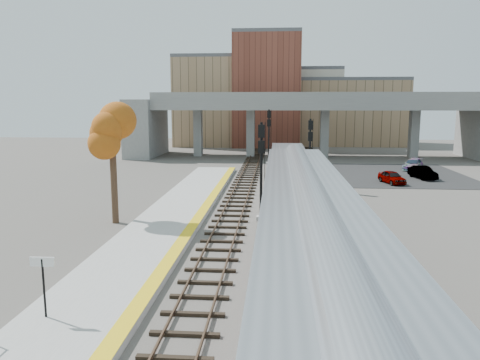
% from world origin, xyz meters
% --- Properties ---
extents(ground, '(160.00, 160.00, 0.00)m').
position_xyz_m(ground, '(0.00, 0.00, 0.00)').
color(ground, '#47423D').
rests_on(ground, ground).
extents(platform, '(4.50, 60.00, 0.35)m').
position_xyz_m(platform, '(-7.25, 0.00, 0.17)').
color(platform, '#9E9E99').
rests_on(platform, ground).
extents(yellow_strip, '(0.70, 60.00, 0.01)m').
position_xyz_m(yellow_strip, '(-5.35, 0.00, 0.35)').
color(yellow_strip, yellow).
rests_on(yellow_strip, platform).
extents(tracks, '(10.70, 95.00, 0.25)m').
position_xyz_m(tracks, '(0.93, 12.50, 0.08)').
color(tracks, black).
rests_on(tracks, ground).
extents(overpass, '(54.00, 12.00, 9.50)m').
position_xyz_m(overpass, '(4.92, 45.00, 5.81)').
color(overpass, slate).
rests_on(overpass, ground).
extents(buildings_far, '(43.00, 21.00, 20.60)m').
position_xyz_m(buildings_far, '(1.26, 66.57, 7.88)').
color(buildings_far, '#967857').
rests_on(buildings_far, ground).
extents(parking_lot, '(14.00, 18.00, 0.04)m').
position_xyz_m(parking_lot, '(14.00, 28.00, 0.02)').
color(parking_lot, black).
rests_on(parking_lot, ground).
extents(locomotive, '(3.02, 19.05, 4.10)m').
position_xyz_m(locomotive, '(1.00, 13.29, 2.28)').
color(locomotive, '#A8AAB2').
rests_on(locomotive, ground).
extents(coach, '(3.03, 25.00, 5.00)m').
position_xyz_m(coach, '(1.00, -9.31, 2.80)').
color(coach, '#A8AAB2').
rests_on(coach, ground).
extents(signal_mast_near, '(0.60, 0.64, 6.77)m').
position_xyz_m(signal_mast_near, '(-1.10, 5.99, 3.30)').
color(signal_mast_near, '#9E9E99').
rests_on(signal_mast_near, ground).
extents(signal_mast_mid, '(0.60, 0.64, 6.60)m').
position_xyz_m(signal_mast_mid, '(3.00, 17.85, 3.19)').
color(signal_mast_mid, '#9E9E99').
rests_on(signal_mast_mid, ground).
extents(signal_mast_far, '(0.60, 0.64, 7.20)m').
position_xyz_m(signal_mast_far, '(-1.10, 35.70, 3.60)').
color(signal_mast_far, '#9E9E99').
rests_on(signal_mast_far, ground).
extents(station_sign, '(0.90, 0.08, 2.27)m').
position_xyz_m(station_sign, '(-8.39, -10.09, 1.98)').
color(station_sign, black).
rests_on(station_sign, platform).
extents(tree, '(3.60, 3.60, 8.15)m').
position_xyz_m(tree, '(-10.92, 4.63, 6.05)').
color(tree, '#382619').
rests_on(tree, ground).
extents(car_a, '(2.43, 4.00, 1.27)m').
position_xyz_m(car_a, '(11.53, 21.85, 0.68)').
color(car_a, '#99999E').
rests_on(car_a, parking_lot).
extents(car_b, '(2.25, 4.26, 1.34)m').
position_xyz_m(car_b, '(15.50, 25.09, 0.71)').
color(car_b, '#99999E').
rests_on(car_b, parking_lot).
extents(car_c, '(3.64, 4.77, 1.29)m').
position_xyz_m(car_c, '(16.40, 31.91, 0.68)').
color(car_c, '#99999E').
rests_on(car_c, parking_lot).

